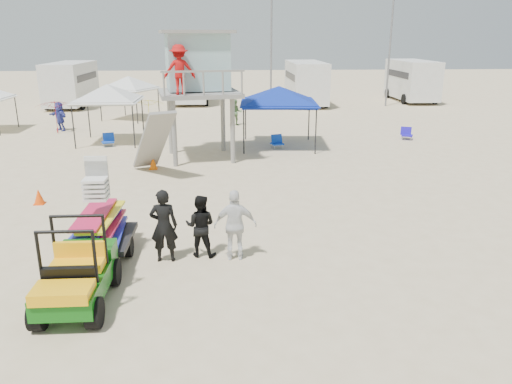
{
  "coord_description": "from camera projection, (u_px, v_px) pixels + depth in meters",
  "views": [
    {
      "loc": [
        -0.24,
        -9.41,
        5.22
      ],
      "look_at": [
        0.5,
        3.0,
        1.3
      ],
      "focal_mm": 35.0,
      "sensor_mm": 36.0,
      "label": 1
    }
  ],
  "objects": [
    {
      "name": "ground",
      "position": [
        241.0,
        294.0,
        10.54
      ],
      "size": [
        140.0,
        140.0,
        0.0
      ],
      "primitive_type": "plane",
      "color": "beige",
      "rests_on": "ground"
    },
    {
      "name": "umbrella_a",
      "position": [
        56.0,
        117.0,
        27.38
      ],
      "size": [
        2.1,
        2.14,
        1.84
      ],
      "primitive_type": "imported",
      "rotation": [
        0.0,
        0.0,
        0.05
      ],
      "color": "#AD121E",
      "rests_on": "ground"
    },
    {
      "name": "canopy_white_c",
      "position": [
        128.0,
        78.0,
        31.55
      ],
      "size": [
        3.65,
        3.65,
        3.15
      ],
      "color": "black",
      "rests_on": "ground"
    },
    {
      "name": "man_right",
      "position": [
        235.0,
        225.0,
        11.93
      ],
      "size": [
        1.03,
        0.43,
        1.75
      ],
      "primitive_type": "imported",
      "rotation": [
        0.0,
        0.0,
        3.14
      ],
      "color": "silver",
      "rests_on": "ground"
    },
    {
      "name": "distant_beachgoers",
      "position": [
        127.0,
        115.0,
        28.86
      ],
      "size": [
        11.13,
        2.09,
        1.63
      ],
      "color": "#5A814D",
      "rests_on": "ground"
    },
    {
      "name": "beach_chair_b",
      "position": [
        277.0,
        141.0,
        24.06
      ],
      "size": [
        0.66,
        0.72,
        0.64
      ],
      "color": "#1140B8",
      "rests_on": "ground"
    },
    {
      "name": "cone_far",
      "position": [
        153.0,
        163.0,
        20.25
      ],
      "size": [
        0.34,
        0.34,
        0.5
      ],
      "primitive_type": "cone",
      "color": "#FF6708",
      "rests_on": "ground"
    },
    {
      "name": "rv_mid_left",
      "position": [
        191.0,
        80.0,
        39.81
      ],
      "size": [
        2.65,
        6.5,
        3.25
      ],
      "color": "silver",
      "rests_on": "ground"
    },
    {
      "name": "rv_far_left",
      "position": [
        71.0,
        82.0,
        37.87
      ],
      "size": [
        2.64,
        6.8,
        3.25
      ],
      "color": "silver",
      "rests_on": "ground"
    },
    {
      "name": "umbrella_b",
      "position": [
        149.0,
        113.0,
        29.15
      ],
      "size": [
        2.27,
        2.29,
        1.68
      ],
      "primitive_type": "imported",
      "rotation": [
        0.0,
        0.0,
        0.27
      ],
      "color": "yellow",
      "rests_on": "ground"
    },
    {
      "name": "man_left",
      "position": [
        164.0,
        226.0,
        11.83
      ],
      "size": [
        0.66,
        0.43,
        1.8
      ],
      "primitive_type": "imported",
      "rotation": [
        0.0,
        0.0,
        3.15
      ],
      "color": "black",
      "rests_on": "ground"
    },
    {
      "name": "light_pole_right",
      "position": [
        390.0,
        52.0,
        37.15
      ],
      "size": [
        0.14,
        0.14,
        8.0
      ],
      "primitive_type": "cylinder",
      "color": "slate",
      "rests_on": "ground"
    },
    {
      "name": "light_pole_left",
      "position": [
        271.0,
        53.0,
        35.21
      ],
      "size": [
        0.14,
        0.14,
        8.0
      ],
      "primitive_type": "cylinder",
      "color": "slate",
      "rests_on": "ground"
    },
    {
      "name": "utility_cart",
      "position": [
        74.0,
        269.0,
        9.83
      ],
      "size": [
        1.22,
        2.32,
        1.76
      ],
      "color": "#0D570F",
      "rests_on": "ground"
    },
    {
      "name": "rv_far_right",
      "position": [
        412.0,
        79.0,
        40.83
      ],
      "size": [
        2.64,
        6.6,
        3.25
      ],
      "color": "silver",
      "rests_on": "ground"
    },
    {
      "name": "canopy_white_a",
      "position": [
        107.0,
        87.0,
        24.52
      ],
      "size": [
        2.98,
        2.98,
        3.32
      ],
      "color": "black",
      "rests_on": "ground"
    },
    {
      "name": "beach_chair_a",
      "position": [
        108.0,
        140.0,
        24.46
      ],
      "size": [
        0.68,
        0.74,
        0.64
      ],
      "color": "#113EB9",
      "rests_on": "ground"
    },
    {
      "name": "canopy_blue",
      "position": [
        279.0,
        89.0,
        23.66
      ],
      "size": [
        3.65,
        3.65,
        3.31
      ],
      "color": "black",
      "rests_on": "ground"
    },
    {
      "name": "surf_trailer",
      "position": [
        102.0,
        222.0,
        12.02
      ],
      "size": [
        1.32,
        2.43,
        2.22
      ],
      "color": "black",
      "rests_on": "ground"
    },
    {
      "name": "beach_chair_c",
      "position": [
        406.0,
        133.0,
        26.04
      ],
      "size": [
        0.7,
        0.77,
        0.64
      ],
      "color": "#1D10B2",
      "rests_on": "ground"
    },
    {
      "name": "cone_near",
      "position": [
        39.0,
        197.0,
        16.05
      ],
      "size": [
        0.34,
        0.34,
        0.5
      ],
      "primitive_type": "cone",
      "color": "#F94607",
      "rests_on": "ground"
    },
    {
      "name": "man_mid",
      "position": [
        200.0,
        226.0,
        12.15
      ],
      "size": [
        0.86,
        0.73,
        1.56
      ],
      "primitive_type": "imported",
      "rotation": [
        0.0,
        0.0,
        2.94
      ],
      "color": "black",
      "rests_on": "ground"
    },
    {
      "name": "rv_mid_right",
      "position": [
        306.0,
        81.0,
        38.89
      ],
      "size": [
        2.64,
        7.0,
        3.25
      ],
      "color": "silver",
      "rests_on": "ground"
    },
    {
      "name": "lifeguard_tower",
      "position": [
        196.0,
        66.0,
        21.11
      ],
      "size": [
        3.83,
        3.83,
        5.3
      ],
      "color": "gray",
      "rests_on": "ground"
    }
  ]
}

